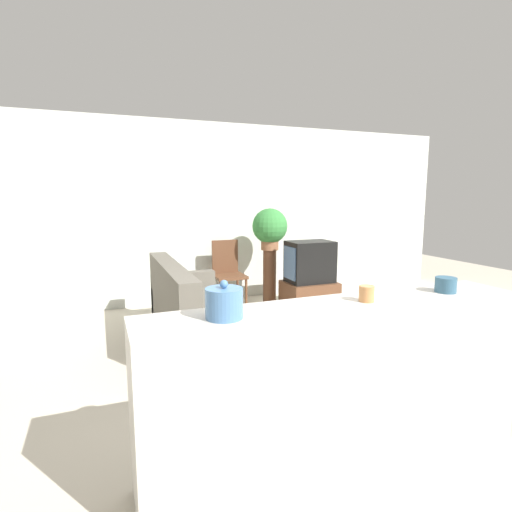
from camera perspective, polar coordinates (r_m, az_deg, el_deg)
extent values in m
plane|color=beige|center=(3.26, 5.34, -21.23)|extent=(14.00, 14.00, 0.00)
cube|color=silver|center=(6.09, -9.31, 6.00)|extent=(9.00, 0.06, 2.70)
cube|color=#605B51|center=(4.49, -7.95, -9.49)|extent=(0.81, 1.95, 0.46)
cube|color=#605B51|center=(4.31, -12.02, -4.12)|extent=(0.20, 1.95, 0.45)
cube|color=#605B51|center=(3.65, -4.57, -12.31)|extent=(0.81, 0.16, 0.64)
cube|color=#605B51|center=(5.31, -10.27, -5.69)|extent=(0.81, 0.16, 0.64)
cube|color=brown|center=(5.76, 7.62, -5.65)|extent=(0.71, 0.56, 0.41)
cube|color=black|center=(5.66, 7.72, -0.80)|extent=(0.62, 0.43, 0.58)
cube|color=#4C6B93|center=(5.51, 4.85, -1.01)|extent=(0.02, 0.35, 0.45)
cube|color=brown|center=(5.81, -3.83, -2.90)|extent=(0.44, 0.44, 0.04)
cube|color=brown|center=(5.96, -4.45, -0.05)|extent=(0.40, 0.04, 0.49)
cylinder|color=brown|center=(5.63, -5.06, -5.78)|extent=(0.04, 0.04, 0.44)
cylinder|color=brown|center=(5.75, -1.41, -5.45)|extent=(0.04, 0.04, 0.44)
cylinder|color=brown|center=(5.99, -6.10, -4.92)|extent=(0.04, 0.04, 0.44)
cylinder|color=brown|center=(6.10, -2.65, -4.64)|extent=(0.04, 0.04, 0.44)
cylinder|color=brown|center=(5.96, 1.95, -3.04)|extent=(0.19, 0.19, 0.83)
cylinder|color=#8E5B3D|center=(5.88, 1.98, 1.53)|extent=(0.26, 0.26, 0.13)
sphere|color=#38843D|center=(5.85, 1.99, 4.30)|extent=(0.52, 0.52, 0.52)
cube|color=beige|center=(2.55, 12.16, -17.63)|extent=(2.40, 0.44, 1.00)
cylinder|color=#4C7AAD|center=(2.05, -4.58, -6.74)|extent=(0.19, 0.19, 0.16)
sphere|color=#4C7AAD|center=(2.02, -4.61, -4.02)|extent=(0.04, 0.04, 0.04)
cylinder|color=#C6844C|center=(2.45, 15.51, -5.20)|extent=(0.09, 0.09, 0.09)
cylinder|color=#335B75|center=(2.86, 25.47, -3.73)|extent=(0.13, 0.13, 0.10)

